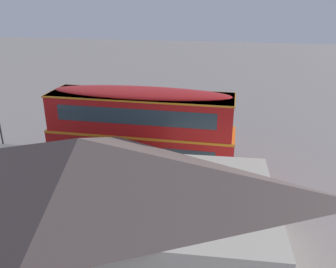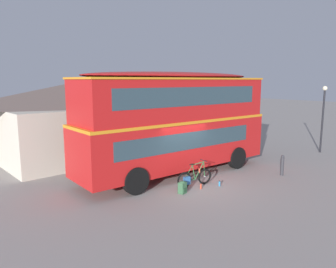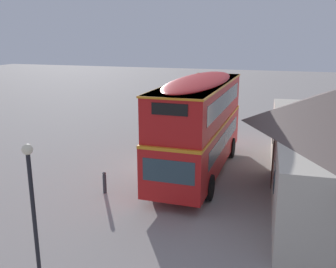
{
  "view_description": "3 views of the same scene",
  "coord_description": "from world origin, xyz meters",
  "px_view_note": "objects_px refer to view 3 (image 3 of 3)",
  "views": [
    {
      "loc": [
        -3.94,
        18.05,
        9.15
      ],
      "look_at": [
        -0.68,
        0.5,
        2.06
      ],
      "focal_mm": 37.13,
      "sensor_mm": 36.0,
      "label": 1
    },
    {
      "loc": [
        -9.07,
        -9.87,
        4.41
      ],
      "look_at": [
        -0.33,
        0.95,
        2.09
      ],
      "focal_mm": 34.51,
      "sensor_mm": 36.0,
      "label": 2
    },
    {
      "loc": [
        17.93,
        5.43,
        6.66
      ],
      "look_at": [
        1.62,
        0.21,
        2.16
      ],
      "focal_mm": 39.93,
      "sensor_mm": 36.0,
      "label": 3
    }
  ],
  "objects_px": {
    "water_bottle_blue_sports": "(149,167)",
    "street_lamp": "(32,201)",
    "touring_bicycle": "(166,158)",
    "water_bottle_red_squeeze": "(159,162)",
    "double_decker_bus": "(199,121)",
    "kerb_bollard": "(105,182)",
    "backpack_on_ground": "(166,154)"
  },
  "relations": [
    {
      "from": "kerb_bollard",
      "to": "water_bottle_red_squeeze",
      "type": "bearing_deg",
      "value": 167.03
    },
    {
      "from": "touring_bicycle",
      "to": "water_bottle_blue_sports",
      "type": "xyz_separation_m",
      "value": [
        0.88,
        -0.66,
        -0.26
      ]
    },
    {
      "from": "touring_bicycle",
      "to": "water_bottle_red_squeeze",
      "type": "height_order",
      "value": "touring_bicycle"
    },
    {
      "from": "water_bottle_blue_sports",
      "to": "backpack_on_ground",
      "type": "bearing_deg",
      "value": 169.69
    },
    {
      "from": "water_bottle_red_squeeze",
      "to": "kerb_bollard",
      "type": "height_order",
      "value": "kerb_bollard"
    },
    {
      "from": "water_bottle_blue_sports",
      "to": "street_lamp",
      "type": "bearing_deg",
      "value": 2.8
    },
    {
      "from": "backpack_on_ground",
      "to": "kerb_bollard",
      "type": "xyz_separation_m",
      "value": [
        5.26,
        -1.1,
        0.24
      ]
    },
    {
      "from": "backpack_on_ground",
      "to": "water_bottle_red_squeeze",
      "type": "relative_size",
      "value": 1.99
    },
    {
      "from": "double_decker_bus",
      "to": "kerb_bollard",
      "type": "xyz_separation_m",
      "value": [
        3.72,
        -3.32,
        -2.14
      ]
    },
    {
      "from": "water_bottle_blue_sports",
      "to": "water_bottle_red_squeeze",
      "type": "bearing_deg",
      "value": 165.43
    },
    {
      "from": "backpack_on_ground",
      "to": "street_lamp",
      "type": "relative_size",
      "value": 0.12
    },
    {
      "from": "backpack_on_ground",
      "to": "kerb_bollard",
      "type": "distance_m",
      "value": 5.38
    },
    {
      "from": "water_bottle_red_squeeze",
      "to": "kerb_bollard",
      "type": "relative_size",
      "value": 0.26
    },
    {
      "from": "touring_bicycle",
      "to": "water_bottle_red_squeeze",
      "type": "bearing_deg",
      "value": -90.1
    },
    {
      "from": "water_bottle_blue_sports",
      "to": "kerb_bollard",
      "type": "xyz_separation_m",
      "value": [
        3.46,
        -0.77,
        0.39
      ]
    },
    {
      "from": "double_decker_bus",
      "to": "touring_bicycle",
      "type": "relative_size",
      "value": 5.71
    },
    {
      "from": "double_decker_bus",
      "to": "kerb_bollard",
      "type": "bearing_deg",
      "value": -41.71
    },
    {
      "from": "water_bottle_blue_sports",
      "to": "double_decker_bus",
      "type": "bearing_deg",
      "value": 95.82
    },
    {
      "from": "double_decker_bus",
      "to": "touring_bicycle",
      "type": "height_order",
      "value": "double_decker_bus"
    },
    {
      "from": "double_decker_bus",
      "to": "water_bottle_blue_sports",
      "type": "xyz_separation_m",
      "value": [
        0.26,
        -2.55,
        -2.53
      ]
    },
    {
      "from": "touring_bicycle",
      "to": "backpack_on_ground",
      "type": "bearing_deg",
      "value": -160.4
    },
    {
      "from": "water_bottle_blue_sports",
      "to": "touring_bicycle",
      "type": "bearing_deg",
      "value": 143.12
    },
    {
      "from": "street_lamp",
      "to": "touring_bicycle",
      "type": "bearing_deg",
      "value": 179.02
    },
    {
      "from": "touring_bicycle",
      "to": "backpack_on_ground",
      "type": "height_order",
      "value": "touring_bicycle"
    },
    {
      "from": "backpack_on_ground",
      "to": "touring_bicycle",
      "type": "bearing_deg",
      "value": 19.6
    },
    {
      "from": "street_lamp",
      "to": "kerb_bollard",
      "type": "xyz_separation_m",
      "value": [
        -6.26,
        -1.25,
        -2.06
      ]
    },
    {
      "from": "touring_bicycle",
      "to": "water_bottle_blue_sports",
      "type": "height_order",
      "value": "touring_bicycle"
    },
    {
      "from": "touring_bicycle",
      "to": "water_bottle_red_squeeze",
      "type": "distance_m",
      "value": 0.5
    },
    {
      "from": "double_decker_bus",
      "to": "water_bottle_red_squeeze",
      "type": "distance_m",
      "value": 3.48
    },
    {
      "from": "water_bottle_red_squeeze",
      "to": "water_bottle_blue_sports",
      "type": "distance_m",
      "value": 0.91
    },
    {
      "from": "backpack_on_ground",
      "to": "street_lamp",
      "type": "distance_m",
      "value": 11.76
    },
    {
      "from": "touring_bicycle",
      "to": "kerb_bollard",
      "type": "xyz_separation_m",
      "value": [
        4.34,
        -1.43,
        0.13
      ]
    }
  ]
}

